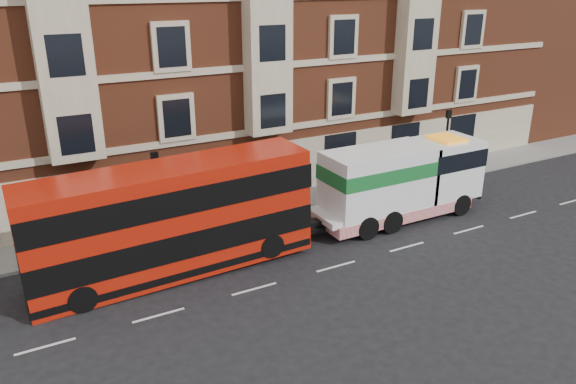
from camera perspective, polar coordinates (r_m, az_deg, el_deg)
name	(u,v)px	position (r m, az deg, el deg)	size (l,w,h in m)	color
ground	(336,266)	(25.08, 4.91, -7.54)	(120.00, 120.00, 0.00)	black
sidewalk	(261,208)	(30.93, -2.73, -1.61)	(90.00, 3.00, 0.15)	slate
victorian_terrace	(211,11)	(35.70, -7.84, 17.78)	(45.00, 12.00, 20.40)	brown
filler_east	(567,9)	(54.93, 26.44, 16.29)	(18.00, 10.00, 19.00)	brown
lamp_post_west	(157,189)	(26.90, -13.13, 0.26)	(0.35, 0.15, 4.35)	black
lamp_post_east	(446,139)	(35.75, 15.77, 5.16)	(0.35, 0.15, 4.35)	black
double_decker_bus	(172,218)	(23.87, -11.73, -2.64)	(11.92, 2.74, 4.82)	#B91A0A
tow_truck	(399,181)	(29.48, 11.22, 1.08)	(9.54, 2.82, 3.98)	white
pedestrian	(160,220)	(27.83, -12.86, -2.77)	(0.61, 0.40, 1.67)	#1C2638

